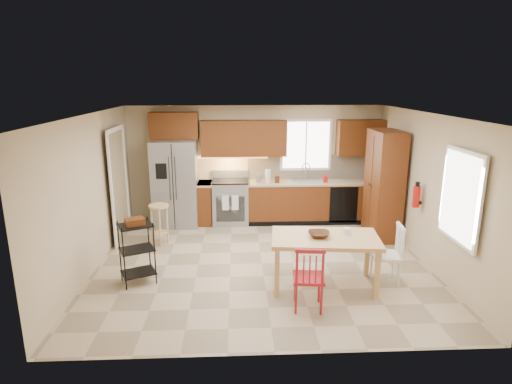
{
  "coord_description": "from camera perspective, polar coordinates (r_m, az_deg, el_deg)",
  "views": [
    {
      "loc": [
        -0.41,
        -6.7,
        3.01
      ],
      "look_at": [
        -0.08,
        0.4,
        1.15
      ],
      "focal_mm": 30.0,
      "sensor_mm": 36.0,
      "label": 1
    }
  ],
  "objects": [
    {
      "name": "upper_right_block",
      "position": [
        9.48,
        13.77,
        7.07
      ],
      "size": [
        1.0,
        0.35,
        0.75
      ],
      "primitive_type": "cube",
      "color": "#59270E",
      "rests_on": "wall_back"
    },
    {
      "name": "fire_extinguisher",
      "position": [
        7.73,
        20.6,
        -0.59
      ],
      "size": [
        0.12,
        0.12,
        0.36
      ],
      "primitive_type": "cylinder",
      "color": "red",
      "rests_on": "wall_right"
    },
    {
      "name": "wall_front",
      "position": [
        4.57,
        2.75,
        -7.99
      ],
      "size": [
        5.5,
        0.02,
        2.5
      ],
      "primitive_type": "cube",
      "color": "#CCB793",
      "rests_on": "ground"
    },
    {
      "name": "floor",
      "position": [
        7.36,
        0.8,
        -9.49
      ],
      "size": [
        5.5,
        5.5,
        0.0
      ],
      "primitive_type": "plane",
      "color": "tan",
      "rests_on": "ground"
    },
    {
      "name": "table_bowl",
      "position": [
        6.39,
        8.37,
        -5.98
      ],
      "size": [
        0.35,
        0.35,
        0.08
      ],
      "primitive_type": "imported",
      "rotation": [
        0.0,
        0.0,
        -0.1
      ],
      "color": "#4C2A14",
      "rests_on": "dining_table"
    },
    {
      "name": "window_back",
      "position": [
        9.4,
        6.66,
        6.25
      ],
      "size": [
        1.12,
        0.04,
        1.12
      ],
      "primitive_type": "cube",
      "color": "white",
      "rests_on": "wall_back"
    },
    {
      "name": "upper_over_fridge",
      "position": [
        9.16,
        -10.86,
        8.71
      ],
      "size": [
        1.0,
        0.35,
        0.55
      ],
      "primitive_type": "cube",
      "color": "#59270E",
      "rests_on": "wall_back"
    },
    {
      "name": "canister_wood",
      "position": [
        9.09,
        2.85,
        1.68
      ],
      "size": [
        0.1,
        0.1,
        0.14
      ],
      "primitive_type": "cylinder",
      "color": "#4C2A14",
      "rests_on": "base_cabinet_run"
    },
    {
      "name": "chair_white",
      "position": [
        6.82,
        16.95,
        -7.95
      ],
      "size": [
        0.47,
        0.47,
        0.92
      ],
      "primitive_type": null,
      "rotation": [
        0.0,
        0.0,
        1.47
      ],
      "color": "silver",
      "rests_on": "floor"
    },
    {
      "name": "bar_stool",
      "position": [
        8.29,
        -12.73,
        -4.21
      ],
      "size": [
        0.46,
        0.46,
        0.76
      ],
      "primitive_type": null,
      "rotation": [
        0.0,
        0.0,
        0.29
      ],
      "color": "tan",
      "rests_on": "floor"
    },
    {
      "name": "wall_right",
      "position": [
        7.61,
        21.96,
        0.22
      ],
      "size": [
        0.02,
        5.0,
        2.5
      ],
      "primitive_type": "cube",
      "color": "#CCB793",
      "rests_on": "ground"
    },
    {
      "name": "soap_bottle",
      "position": [
        9.22,
        9.25,
        1.86
      ],
      "size": [
        0.09,
        0.09,
        0.19
      ],
      "primitive_type": "imported",
      "color": "red",
      "rests_on": "base_cabinet_run"
    },
    {
      "name": "dining_table",
      "position": [
        6.56,
        9.09,
        -9.16
      ],
      "size": [
        1.65,
        1.04,
        0.76
      ],
      "primitive_type": null,
      "rotation": [
        0.0,
        0.0,
        -0.1
      ],
      "color": "tan",
      "rests_on": "floor"
    },
    {
      "name": "paper_towel",
      "position": [
        9.09,
        1.58,
        2.14
      ],
      "size": [
        0.12,
        0.12,
        0.28
      ],
      "primitive_type": "cylinder",
      "color": "silver",
      "rests_on": "base_cabinet_run"
    },
    {
      "name": "upper_left_block",
      "position": [
        9.1,
        -1.63,
        7.18
      ],
      "size": [
        1.8,
        0.35,
        0.75
      ],
      "primitive_type": "cube",
      "color": "#59270E",
      "rests_on": "wall_back"
    },
    {
      "name": "sink",
      "position": [
        9.28,
        6.79,
        1.16
      ],
      "size": [
        0.62,
        0.46,
        0.16
      ],
      "primitive_type": "cube",
      "color": "gray",
      "rests_on": "base_cabinet_run"
    },
    {
      "name": "wall_left",
      "position": [
        7.31,
        -21.22,
        -0.28
      ],
      "size": [
        0.02,
        5.0,
        2.5
      ],
      "primitive_type": "cube",
      "color": "#CCB793",
      "rests_on": "ground"
    },
    {
      "name": "base_cabinet_run",
      "position": [
        9.42,
        7.86,
        -1.25
      ],
      "size": [
        2.92,
        0.6,
        0.9
      ],
      "primitive_type": "cube",
      "color": "#5C2D11",
      "rests_on": "floor"
    },
    {
      "name": "doorway",
      "position": [
        8.54,
        -17.92,
        0.67
      ],
      "size": [
        0.04,
        0.95,
        2.1
      ],
      "primitive_type": "cube",
      "color": "#8C7A59",
      "rests_on": "wall_left"
    },
    {
      "name": "refrigerator",
      "position": [
        9.16,
        -10.67,
        1.16
      ],
      "size": [
        0.92,
        0.75,
        1.82
      ],
      "primitive_type": "cube",
      "color": "gray",
      "rests_on": "floor"
    },
    {
      "name": "undercab_glow",
      "position": [
        9.14,
        -3.5,
        4.68
      ],
      "size": [
        1.6,
        0.3,
        0.01
      ],
      "primitive_type": "cube",
      "color": "#FFBF66",
      "rests_on": "wall_back"
    },
    {
      "name": "wall_back",
      "position": [
        9.37,
        -0.1,
        3.84
      ],
      "size": [
        5.5,
        0.02,
        2.5
      ],
      "primitive_type": "cube",
      "color": "#CCB793",
      "rests_on": "ground"
    },
    {
      "name": "pantry",
      "position": [
        8.62,
        16.67,
        0.9
      ],
      "size": [
        0.5,
        0.95,
        2.1
      ],
      "primitive_type": "cube",
      "color": "#5C2D11",
      "rests_on": "floor"
    },
    {
      "name": "ceiling",
      "position": [
        6.73,
        0.87,
        10.32
      ],
      "size": [
        5.5,
        5.0,
        0.02
      ],
      "primitive_type": "cube",
      "color": "silver",
      "rests_on": "ground"
    },
    {
      "name": "dishwasher",
      "position": [
        9.26,
        11.59,
        -1.69
      ],
      "size": [
        0.6,
        0.02,
        0.78
      ],
      "primitive_type": "cube",
      "color": "black",
      "rests_on": "floor"
    },
    {
      "name": "table_jar",
      "position": [
        6.57,
        12.02,
        -5.3
      ],
      "size": [
        0.13,
        0.13,
        0.13
      ],
      "primitive_type": "cylinder",
      "rotation": [
        0.0,
        0.0,
        -0.1
      ],
      "color": "silver",
      "rests_on": "dining_table"
    },
    {
      "name": "base_cabinet_narrow",
      "position": [
        9.29,
        -6.81,
        -1.45
      ],
      "size": [
        0.3,
        0.6,
        0.9
      ],
      "primitive_type": "cube",
      "color": "#5C2D11",
      "rests_on": "floor"
    },
    {
      "name": "range_stove",
      "position": [
        9.24,
        -3.41,
        -1.38
      ],
      "size": [
        0.76,
        0.63,
        0.92
      ],
      "primitive_type": "cube",
      "color": "gray",
      "rests_on": "floor"
    },
    {
      "name": "canister_steel",
      "position": [
        9.09,
        0.32,
        1.82
      ],
      "size": [
        0.11,
        0.11,
        0.18
      ],
      "primitive_type": "cylinder",
      "color": "gray",
      "rests_on": "base_cabinet_run"
    },
    {
      "name": "window_right",
      "position": [
        6.54,
        25.65,
        -0.6
      ],
      "size": [
        0.04,
        1.02,
        1.32
      ],
      "primitive_type": "cube",
      "color": "white",
      "rests_on": "wall_right"
    },
    {
      "name": "chair_red",
      "position": [
        5.88,
        7.0,
        -11.14
      ],
      "size": [
        0.47,
        0.47,
        0.92
      ],
      "primitive_type": null,
      "rotation": [
        0.0,
        0.0,
        -0.1
      ],
      "color": "maroon",
      "rests_on": "floor"
    },
    {
      "name": "backsplash",
      "position": [
        9.52,
        7.7,
        3.42
      ],
      "size": [
        2.92,
        0.03,
        0.55
      ],
      "primitive_type": "cube",
      "color": "beige",
      "rests_on": "wall_back"
    },
    {
      "name": "utility_cart",
      "position": [
        6.76,
        -15.57,
        -7.79
      ],
      "size": [
        0.6,
        0.55,
        0.98
      ],
      "primitive_type": null,
      "rotation": [
        0.0,
        0.0,
        0.44
      ],
      "color": "black",
      "rests_on": "floor"
    }
  ]
}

